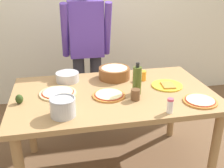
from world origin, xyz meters
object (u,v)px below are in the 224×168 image
object	(u,v)px
person_cook	(87,47)
pizza_raw_on_board	(58,93)
popcorn_bowl	(114,72)
olive_oil_bottle	(137,80)
avocado	(19,99)
plate_with_slice	(167,85)
cup_orange	(142,76)
salt_shaker	(170,106)
pizza_second_cooked	(109,95)
steel_pot	(63,107)
cup_small_brown	(135,95)
mixing_bowl_steel	(67,77)
pizza_cooked_on_tray	(200,101)
dining_table	(113,102)

from	to	relation	value
person_cook	pizza_raw_on_board	distance (m)	0.79
popcorn_bowl	olive_oil_bottle	xyz separation A→B (m)	(0.10, -0.36, 0.05)
popcorn_bowl	avocado	xyz separation A→B (m)	(-0.79, -0.35, -0.03)
plate_with_slice	cup_orange	size ratio (longest dim) A/B	3.06
cup_orange	salt_shaker	world-z (taller)	salt_shaker
cup_orange	salt_shaker	size ratio (longest dim) A/B	0.80
pizza_second_cooked	person_cook	bearing A→B (deg)	94.98
steel_pot	cup_orange	xyz separation A→B (m)	(0.71, 0.51, -0.02)
steel_pot	cup_small_brown	distance (m)	0.56
salt_shaker	mixing_bowl_steel	bearing A→B (deg)	132.34
pizza_cooked_on_tray	salt_shaker	xyz separation A→B (m)	(-0.29, -0.11, 0.04)
mixing_bowl_steel	olive_oil_bottle	xyz separation A→B (m)	(0.52, -0.37, 0.07)
pizza_second_cooked	popcorn_bowl	bearing A→B (deg)	71.52
mixing_bowl_steel	person_cook	bearing A→B (deg)	63.12
olive_oil_bottle	salt_shaker	xyz separation A→B (m)	(0.13, -0.35, -0.06)
person_cook	avocado	distance (m)	1.02
avocado	cup_orange	bearing A→B (deg)	14.11
dining_table	steel_pot	xyz separation A→B (m)	(-0.41, -0.30, 0.16)
pizza_raw_on_board	cup_orange	xyz separation A→B (m)	(0.74, 0.15, 0.03)
mixing_bowl_steel	steel_pot	xyz separation A→B (m)	(-0.06, -0.61, 0.03)
plate_with_slice	steel_pot	bearing A→B (deg)	-159.56
steel_pot	cup_small_brown	bearing A→B (deg)	13.98
pizza_cooked_on_tray	pizza_raw_on_board	bearing A→B (deg)	160.89
cup_small_brown	avocado	xyz separation A→B (m)	(-0.85, 0.11, -0.01)
pizza_cooked_on_tray	mixing_bowl_steel	world-z (taller)	mixing_bowl_steel
pizza_second_cooked	plate_with_slice	xyz separation A→B (m)	(0.52, 0.09, -0.00)
popcorn_bowl	mixing_bowl_steel	world-z (taller)	popcorn_bowl
olive_oil_bottle	cup_small_brown	world-z (taller)	olive_oil_bottle
pizza_second_cooked	olive_oil_bottle	xyz separation A→B (m)	(0.22, 0.00, 0.10)
pizza_cooked_on_tray	steel_pot	world-z (taller)	steel_pot
pizza_cooked_on_tray	cup_small_brown	size ratio (longest dim) A/B	2.96
popcorn_bowl	cup_small_brown	xyz separation A→B (m)	(0.06, -0.47, -0.02)
cup_small_brown	salt_shaker	world-z (taller)	salt_shaker
pizza_cooked_on_tray	mixing_bowl_steel	xyz separation A→B (m)	(-0.94, 0.61, 0.03)
plate_with_slice	cup_small_brown	distance (m)	0.39
person_cook	popcorn_bowl	size ratio (longest dim) A/B	5.79
dining_table	plate_with_slice	size ratio (longest dim) A/B	6.15
person_cook	steel_pot	size ratio (longest dim) A/B	9.34
popcorn_bowl	steel_pot	world-z (taller)	steel_pot
cup_orange	cup_small_brown	world-z (taller)	same
dining_table	salt_shaker	size ratio (longest dim) A/B	15.09
dining_table	cup_small_brown	distance (m)	0.25
dining_table	pizza_second_cooked	size ratio (longest dim) A/B	6.25
pizza_cooked_on_tray	cup_orange	distance (m)	0.58
cup_orange	cup_small_brown	size ratio (longest dim) A/B	1.00
pizza_raw_on_board	olive_oil_bottle	xyz separation A→B (m)	(0.61, -0.12, 0.10)
pizza_cooked_on_tray	olive_oil_bottle	bearing A→B (deg)	150.03
plate_with_slice	mixing_bowl_steel	size ratio (longest dim) A/B	1.30
dining_table	pizza_cooked_on_tray	size ratio (longest dim) A/B	6.36
pizza_raw_on_board	cup_small_brown	xyz separation A→B (m)	(0.57, -0.22, 0.03)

